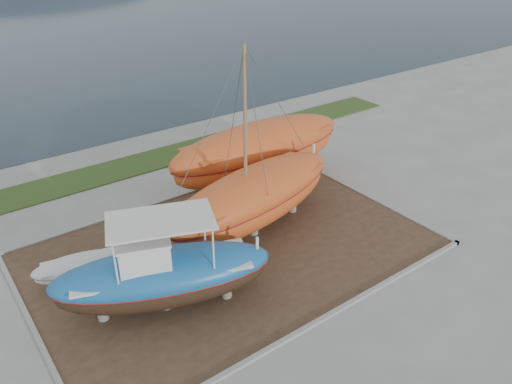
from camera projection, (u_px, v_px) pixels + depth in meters
ground at (284, 294)px, 21.01m from camera, size 140.00×140.00×0.00m
dirt_patch at (231, 249)px, 23.82m from camera, size 18.00×12.00×0.06m
curb_frame at (231, 249)px, 23.79m from camera, size 18.60×12.60×0.15m
grass_strip at (131, 166)px, 31.93m from camera, size 44.00×3.00×0.08m
blue_caique at (162, 266)px, 19.24m from camera, size 9.00×5.58×4.14m
white_dinghy at (81, 269)px, 21.43m from camera, size 4.18×2.32×1.19m
orange_sailboat at (254, 147)px, 22.74m from camera, size 10.94×4.99×9.40m
orange_bare_hull at (259, 156)px, 28.64m from camera, size 11.51×3.57×3.76m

